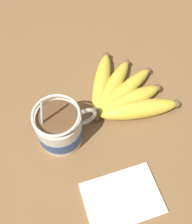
% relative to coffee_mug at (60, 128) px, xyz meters
% --- Properties ---
extents(table, '(1.18, 1.18, 0.03)m').
position_rel_coffee_mug_xyz_m(table, '(0.02, -0.03, -0.06)').
color(table, brown).
rests_on(table, ground).
extents(coffee_mug, '(0.14, 0.10, 0.17)m').
position_rel_coffee_mug_xyz_m(coffee_mug, '(0.00, 0.00, 0.00)').
color(coffee_mug, beige).
rests_on(coffee_mug, table).
extents(banana_bunch, '(0.21, 0.24, 0.04)m').
position_rel_coffee_mug_xyz_m(banana_bunch, '(0.17, 0.04, -0.02)').
color(banana_bunch, brown).
rests_on(banana_bunch, table).
extents(napkin, '(0.16, 0.12, 0.01)m').
position_rel_coffee_mug_xyz_m(napkin, '(0.06, -0.18, -0.04)').
color(napkin, beige).
rests_on(napkin, table).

